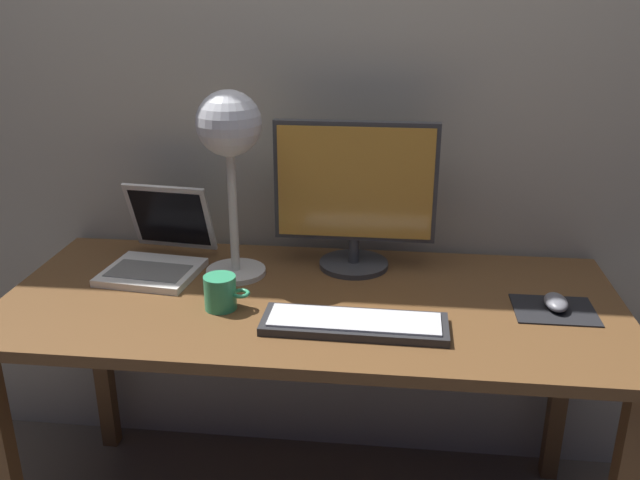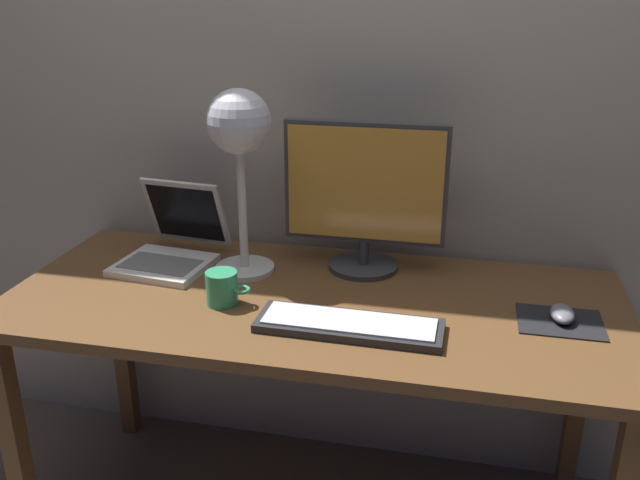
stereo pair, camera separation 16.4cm
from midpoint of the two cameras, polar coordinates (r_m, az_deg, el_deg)
back_wall at (r=1.99m, az=-1.80°, el=14.96°), size 4.80×0.06×2.60m
desk at (r=1.80m, az=-3.38°, el=-7.19°), size 1.60×0.70×0.74m
monitor at (r=1.87m, az=0.46°, el=4.07°), size 0.45×0.20×0.42m
keyboard_main at (r=1.61m, az=-0.03°, el=-7.11°), size 0.44×0.15×0.03m
laptop at (r=2.00m, az=-15.60°, el=-0.50°), size 0.28×0.32×0.23m
desk_lamp at (r=1.80m, az=-10.27°, el=8.41°), size 0.17×0.17×0.51m
mousepad at (r=1.76m, az=16.64°, el=-5.74°), size 0.20×0.16×0.00m
mouse at (r=1.76m, az=16.78°, el=-5.09°), size 0.06×0.10×0.03m
coffee_mug at (r=1.72m, az=-11.08°, el=-4.42°), size 0.12×0.08×0.09m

